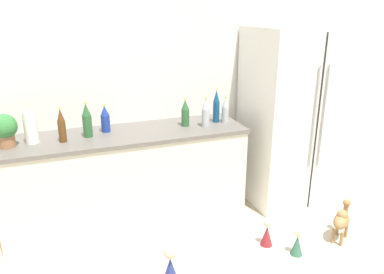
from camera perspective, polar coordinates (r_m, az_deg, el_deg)
wall_back at (r=3.67m, az=-7.13°, el=8.41°), size 8.00×0.06×2.55m
back_counter at (r=3.56m, az=-9.78°, el=-6.13°), size 2.20×0.63×0.89m
refrigerator at (r=3.98m, az=15.26°, el=3.06°), size 0.95×0.76×1.78m
potted_plant at (r=3.31m, az=-26.68°, el=1.08°), size 0.20×0.20×0.27m
paper_towel_roll at (r=3.33m, az=-23.37°, el=1.32°), size 0.11×0.11×0.26m
back_bottle_0 at (r=3.51m, az=-1.03°, el=3.66°), size 0.07×0.07×0.26m
back_bottle_1 at (r=3.43m, az=-13.08°, el=2.68°), size 0.08×0.08×0.25m
back_bottle_2 at (r=3.49m, az=2.09°, el=3.70°), size 0.07×0.07×0.28m
back_bottle_3 at (r=3.26m, az=-19.25°, el=1.63°), size 0.06×0.06×0.29m
back_bottle_4 at (r=3.63m, az=5.10°, el=4.08°), size 0.07×0.07×0.25m
back_bottle_5 at (r=3.32m, az=-15.71°, el=2.44°), size 0.08×0.08×0.31m
back_bottle_6 at (r=3.63m, az=3.71°, el=4.66°), size 0.06×0.06×0.32m
camel_figurine at (r=1.75m, az=21.87°, el=-11.55°), size 0.13×0.12×0.17m
wise_man_figurine_blue at (r=1.65m, az=11.33°, el=-14.31°), size 0.05×0.05×0.12m
wise_man_figurine_crimson at (r=1.41m, az=-3.31°, el=-19.59°), size 0.07×0.07×0.17m
wise_man_figurine_purple at (r=1.62m, az=15.73°, el=-15.35°), size 0.05×0.05×0.12m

